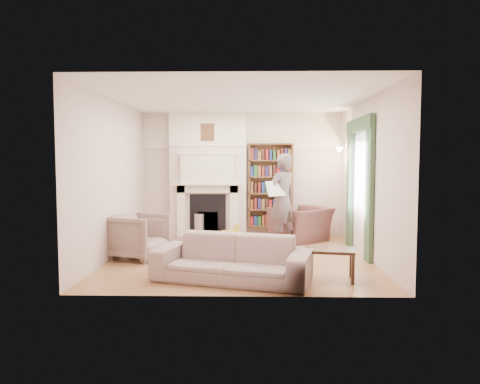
{
  "coord_description": "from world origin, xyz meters",
  "views": [
    {
      "loc": [
        0.16,
        -7.54,
        1.7
      ],
      "look_at": [
        0.0,
        0.25,
        1.15
      ],
      "focal_mm": 32.0,
      "sensor_mm": 36.0,
      "label": 1
    }
  ],
  "objects_px": {
    "armchair_left": "(139,236)",
    "armchair_reading": "(301,224)",
    "paraffin_heater": "(199,226)",
    "man_reading": "(282,200)",
    "coffee_table": "(329,264)",
    "sofa": "(232,258)",
    "rocking_horse": "(229,236)",
    "bookcase": "(270,185)"
  },
  "relations": [
    {
      "from": "rocking_horse",
      "to": "armchair_reading",
      "type": "bearing_deg",
      "value": -0.91
    },
    {
      "from": "coffee_table",
      "to": "armchair_reading",
      "type": "bearing_deg",
      "value": 100.47
    },
    {
      "from": "man_reading",
      "to": "paraffin_heater",
      "type": "relative_size",
      "value": 3.39
    },
    {
      "from": "sofa",
      "to": "rocking_horse",
      "type": "distance_m",
      "value": 2.55
    },
    {
      "from": "armchair_reading",
      "to": "man_reading",
      "type": "relative_size",
      "value": 0.6
    },
    {
      "from": "bookcase",
      "to": "man_reading",
      "type": "xyz_separation_m",
      "value": [
        0.18,
        -1.14,
        -0.24
      ]
    },
    {
      "from": "armchair_left",
      "to": "armchair_reading",
      "type": "bearing_deg",
      "value": -41.73
    },
    {
      "from": "paraffin_heater",
      "to": "armchair_left",
      "type": "bearing_deg",
      "value": -112.35
    },
    {
      "from": "armchair_reading",
      "to": "bookcase",
      "type": "bearing_deg",
      "value": -80.16
    },
    {
      "from": "armchair_left",
      "to": "paraffin_heater",
      "type": "height_order",
      "value": "armchair_left"
    },
    {
      "from": "armchair_left",
      "to": "coffee_table",
      "type": "distance_m",
      "value": 3.37
    },
    {
      "from": "armchair_left",
      "to": "coffee_table",
      "type": "relative_size",
      "value": 1.23
    },
    {
      "from": "armchair_reading",
      "to": "man_reading",
      "type": "distance_m",
      "value": 0.94
    },
    {
      "from": "coffee_table",
      "to": "rocking_horse",
      "type": "bearing_deg",
      "value": 132.1
    },
    {
      "from": "sofa",
      "to": "armchair_left",
      "type": "bearing_deg",
      "value": 155.74
    },
    {
      "from": "armchair_reading",
      "to": "rocking_horse",
      "type": "relative_size",
      "value": 2.3
    },
    {
      "from": "armchair_left",
      "to": "sofa",
      "type": "height_order",
      "value": "armchair_left"
    },
    {
      "from": "man_reading",
      "to": "paraffin_heater",
      "type": "xyz_separation_m",
      "value": [
        -1.77,
        0.92,
        -0.66
      ]
    },
    {
      "from": "armchair_left",
      "to": "rocking_horse",
      "type": "relative_size",
      "value": 1.78
    },
    {
      "from": "man_reading",
      "to": "coffee_table",
      "type": "relative_size",
      "value": 2.66
    },
    {
      "from": "bookcase",
      "to": "sofa",
      "type": "bearing_deg",
      "value": -101.27
    },
    {
      "from": "coffee_table",
      "to": "rocking_horse",
      "type": "relative_size",
      "value": 1.44
    },
    {
      "from": "paraffin_heater",
      "to": "coffee_table",
      "type": "bearing_deg",
      "value": -55.79
    },
    {
      "from": "armchair_left",
      "to": "sofa",
      "type": "relative_size",
      "value": 0.39
    },
    {
      "from": "bookcase",
      "to": "sofa",
      "type": "distance_m",
      "value": 3.82
    },
    {
      "from": "bookcase",
      "to": "paraffin_heater",
      "type": "bearing_deg",
      "value": -172.15
    },
    {
      "from": "paraffin_heater",
      "to": "rocking_horse",
      "type": "height_order",
      "value": "paraffin_heater"
    },
    {
      "from": "sofa",
      "to": "armchair_reading",
      "type": "bearing_deg",
      "value": 81.69
    },
    {
      "from": "man_reading",
      "to": "paraffin_heater",
      "type": "bearing_deg",
      "value": -67.31
    },
    {
      "from": "sofa",
      "to": "coffee_table",
      "type": "xyz_separation_m",
      "value": [
        1.4,
        0.09,
        -0.1
      ]
    },
    {
      "from": "sofa",
      "to": "rocking_horse",
      "type": "xyz_separation_m",
      "value": [
        -0.16,
        2.54,
        -0.11
      ]
    },
    {
      "from": "man_reading",
      "to": "armchair_reading",
      "type": "bearing_deg",
      "value": -166.67
    },
    {
      "from": "paraffin_heater",
      "to": "bookcase",
      "type": "bearing_deg",
      "value": 7.85
    },
    {
      "from": "bookcase",
      "to": "sofa",
      "type": "height_order",
      "value": "bookcase"
    },
    {
      "from": "armchair_reading",
      "to": "sofa",
      "type": "bearing_deg",
      "value": 27.11
    },
    {
      "from": "paraffin_heater",
      "to": "armchair_reading",
      "type": "bearing_deg",
      "value": -8.3
    },
    {
      "from": "sofa",
      "to": "coffee_table",
      "type": "height_order",
      "value": "sofa"
    },
    {
      "from": "armchair_left",
      "to": "paraffin_heater",
      "type": "relative_size",
      "value": 1.57
    },
    {
      "from": "armchair_left",
      "to": "man_reading",
      "type": "bearing_deg",
      "value": -47.92
    },
    {
      "from": "armchair_reading",
      "to": "man_reading",
      "type": "height_order",
      "value": "man_reading"
    },
    {
      "from": "bookcase",
      "to": "man_reading",
      "type": "bearing_deg",
      "value": -81.1
    },
    {
      "from": "rocking_horse",
      "to": "armchair_left",
      "type": "bearing_deg",
      "value": -165.24
    }
  ]
}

